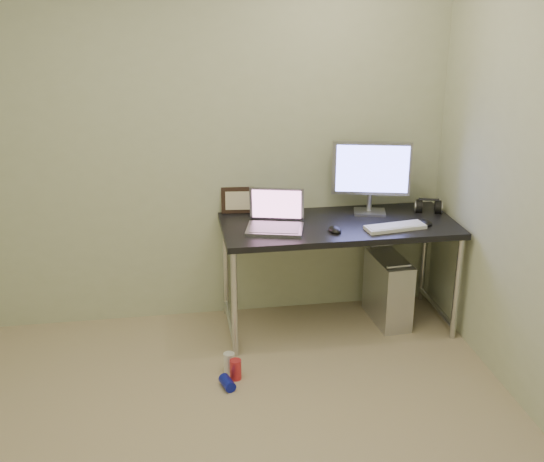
{
  "coord_description": "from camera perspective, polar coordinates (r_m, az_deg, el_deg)",
  "views": [
    {
      "loc": [
        -0.14,
        -2.66,
        2.25
      ],
      "look_at": [
        0.46,
        1.06,
        0.85
      ],
      "focal_mm": 45.0,
      "sensor_mm": 36.0,
      "label": 1
    }
  ],
  "objects": [
    {
      "name": "can_white",
      "position": [
        4.21,
        -3.6,
        -10.93
      ],
      "size": [
        0.09,
        0.09,
        0.13
      ],
      "primitive_type": "cylinder",
      "rotation": [
        0.0,
        0.0,
        -0.33
      ],
      "color": "silver",
      "rests_on": "ground"
    },
    {
      "name": "keyboard",
      "position": [
        4.41,
        10.27,
        0.32
      ],
      "size": [
        0.4,
        0.18,
        0.02
      ],
      "primitive_type": "cube",
      "rotation": [
        0.0,
        0.0,
        0.15
      ],
      "color": "white",
      "rests_on": "desk"
    },
    {
      "name": "headphones",
      "position": [
        4.78,
        12.94,
        1.96
      ],
      "size": [
        0.2,
        0.11,
        0.12
      ],
      "rotation": [
        0.0,
        0.0,
        -0.31
      ],
      "color": "black",
      "rests_on": "desk"
    },
    {
      "name": "laptop",
      "position": [
        4.35,
        0.3,
        1.0
      ],
      "size": [
        0.41,
        0.37,
        0.24
      ],
      "rotation": [
        0.0,
        0.0,
        -0.25
      ],
      "color": "#A3A3AA",
      "rests_on": "desk"
    },
    {
      "name": "mouse_right",
      "position": [
        4.53,
        12.78,
        0.79
      ],
      "size": [
        0.07,
        0.12,
        0.04
      ],
      "primitive_type": "ellipsoid",
      "rotation": [
        0.0,
        0.0,
        -0.02
      ],
      "color": "black",
      "rests_on": "desk"
    },
    {
      "name": "desk",
      "position": [
        4.5,
        5.6,
        -0.29
      ],
      "size": [
        1.53,
        0.67,
        0.75
      ],
      "color": "black",
      "rests_on": "ground"
    },
    {
      "name": "picture_frame",
      "position": [
        4.62,
        -2.89,
        2.59
      ],
      "size": [
        0.23,
        0.09,
        0.18
      ],
      "primitive_type": "cube",
      "rotation": [
        -0.21,
        0.0,
        -0.1
      ],
      "color": "black",
      "rests_on": "desk"
    },
    {
      "name": "wall_back",
      "position": [
        4.52,
        -7.15,
        7.45
      ],
      "size": [
        3.5,
        0.02,
        2.5
      ],
      "primitive_type": "cube",
      "color": "beige",
      "rests_on": "ground"
    },
    {
      "name": "cable_a",
      "position": [
        4.94,
        8.26,
        -1.85
      ],
      "size": [
        0.01,
        0.16,
        0.69
      ],
      "primitive_type": "cylinder",
      "rotation": [
        0.21,
        0.0,
        0.0
      ],
      "color": "black",
      "rests_on": "ground"
    },
    {
      "name": "cable_b",
      "position": [
        4.95,
        9.31,
        -2.08
      ],
      "size": [
        0.02,
        0.11,
        0.71
      ],
      "primitive_type": "cylinder",
      "rotation": [
        0.14,
        0.0,
        0.09
      ],
      "color": "black",
      "rests_on": "ground"
    },
    {
      "name": "can_red",
      "position": [
        4.14,
        -3.06,
        -11.49
      ],
      "size": [
        0.07,
        0.07,
        0.13
      ],
      "primitive_type": "cylinder",
      "rotation": [
        0.0,
        0.0,
        -0.08
      ],
      "color": "red",
      "rests_on": "ground"
    },
    {
      "name": "monitor",
      "position": [
        4.61,
        8.32,
        4.92
      ],
      "size": [
        0.52,
        0.2,
        0.49
      ],
      "rotation": [
        0.0,
        0.0,
        -0.24
      ],
      "color": "#A3A3AA",
      "rests_on": "desk"
    },
    {
      "name": "mouse_left",
      "position": [
        4.31,
        5.28,
        0.23
      ],
      "size": [
        0.08,
        0.13,
        0.04
      ],
      "primitive_type": "ellipsoid",
      "rotation": [
        0.0,
        0.0,
        0.03
      ],
      "color": "black",
      "rests_on": "desk"
    },
    {
      "name": "webcam",
      "position": [
        4.62,
        -0.21,
        2.6
      ],
      "size": [
        0.04,
        0.03,
        0.12
      ],
      "rotation": [
        0.0,
        0.0,
        0.03
      ],
      "color": "silver",
      "rests_on": "desk"
    },
    {
      "name": "tower_computer",
      "position": [
        4.79,
        9.66,
        -4.82
      ],
      "size": [
        0.23,
        0.46,
        0.5
      ],
      "rotation": [
        0.0,
        0.0,
        0.07
      ],
      "color": "#BABABF",
      "rests_on": "ground"
    },
    {
      "name": "can_blue",
      "position": [
        4.08,
        -3.76,
        -12.57
      ],
      "size": [
        0.1,
        0.13,
        0.07
      ],
      "primitive_type": "cylinder",
      "rotation": [
        1.57,
        0.0,
        0.28
      ],
      "color": "#0F179E",
      "rests_on": "ground"
    }
  ]
}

